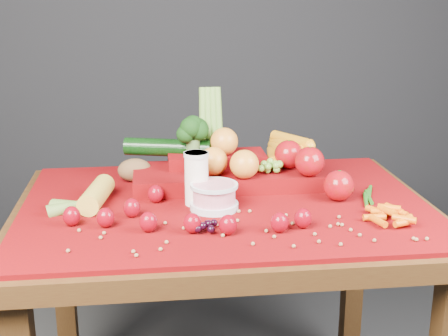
{
  "coord_description": "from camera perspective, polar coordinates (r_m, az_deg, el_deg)",
  "views": [
    {
      "loc": [
        -0.19,
        -1.53,
        1.31
      ],
      "look_at": [
        0.0,
        0.02,
        0.85
      ],
      "focal_mm": 50.0,
      "sensor_mm": 36.0,
      "label": 1
    }
  ],
  "objects": [
    {
      "name": "green_bean_pile",
      "position": [
        1.72,
        12.93,
        -2.51
      ],
      "size": [
        0.14,
        0.12,
        0.01
      ],
      "primitive_type": null,
      "color": "#216116",
      "rests_on": "red_cloth"
    },
    {
      "name": "strawberry_scatter",
      "position": [
        1.49,
        -5.02,
        -4.15
      ],
      "size": [
        0.58,
        0.28,
        0.05
      ],
      "color": "maroon",
      "rests_on": "red_cloth"
    },
    {
      "name": "baby_carrot_pile",
      "position": [
        1.56,
        15.11,
        -4.14
      ],
      "size": [
        0.18,
        0.18,
        0.03
      ],
      "primitive_type": null,
      "color": "#DC5A07",
      "rests_on": "red_cloth"
    },
    {
      "name": "corn_ear",
      "position": [
        1.62,
        -12.83,
        -3.02
      ],
      "size": [
        0.21,
        0.25,
        0.06
      ],
      "rotation": [
        0.0,
        0.0,
        1.4
      ],
      "color": "yellow",
      "rests_on": "red_cloth"
    },
    {
      "name": "table",
      "position": [
        1.68,
        0.08,
        -6.59
      ],
      "size": [
        1.1,
        0.8,
        0.75
      ],
      "color": "#341A0B",
      "rests_on": "ground"
    },
    {
      "name": "soybean_scatter",
      "position": [
        1.45,
        1.05,
        -5.61
      ],
      "size": [
        0.84,
        0.24,
        0.01
      ],
      "primitive_type": null,
      "color": "#966A40",
      "rests_on": "red_cloth"
    },
    {
      "name": "potato",
      "position": [
        1.82,
        -8.16,
        -0.19
      ],
      "size": [
        0.1,
        0.07,
        0.07
      ],
      "primitive_type": "ellipsoid",
      "color": "brown",
      "rests_on": "red_cloth"
    },
    {
      "name": "milk_glass",
      "position": [
        1.61,
        -2.53,
        -0.79
      ],
      "size": [
        0.06,
        0.06,
        0.14
      ],
      "rotation": [
        0.0,
        0.0,
        0.37
      ],
      "color": "white",
      "rests_on": "red_cloth"
    },
    {
      "name": "dark_grape_cluster",
      "position": [
        1.44,
        -1.81,
        -5.37
      ],
      "size": [
        0.06,
        0.05,
        0.03
      ],
      "primitive_type": null,
      "color": "black",
      "rests_on": "red_cloth"
    },
    {
      "name": "red_cloth",
      "position": [
        1.64,
        0.08,
        -3.34
      ],
      "size": [
        1.05,
        0.75,
        0.01
      ],
      "primitive_type": "cube",
      "color": "#6B0503",
      "rests_on": "table"
    },
    {
      "name": "produce_mound",
      "position": [
        1.77,
        1.03,
        0.42
      ],
      "size": [
        0.61,
        0.37,
        0.27
      ],
      "color": "#6B0503",
      "rests_on": "red_cloth"
    },
    {
      "name": "yogurt_bowl",
      "position": [
        1.58,
        -0.91,
        -2.53
      ],
      "size": [
        0.12,
        0.12,
        0.07
      ],
      "rotation": [
        0.0,
        0.0,
        -0.27
      ],
      "color": "silver",
      "rests_on": "red_cloth"
    }
  ]
}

